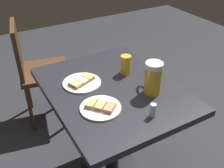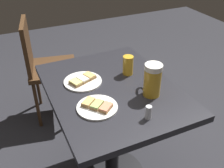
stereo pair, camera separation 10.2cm
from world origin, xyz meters
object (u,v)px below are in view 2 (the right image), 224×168
object	(u,v)px
salt_shaker	(148,112)
plate_near	(97,106)
cafe_chair	(44,64)
plate_far	(83,81)
beer_mug	(152,80)
beer_glass_small	(128,65)

from	to	relation	value
salt_shaker	plate_near	bearing A→B (deg)	-132.41
cafe_chair	plate_far	bearing A→B (deg)	18.28
beer_mug	plate_near	bearing A→B (deg)	-91.11
plate_near	plate_far	xyz separation A→B (m)	(-0.25, 0.01, -0.00)
beer_glass_small	cafe_chair	bearing A→B (deg)	-154.96
plate_far	salt_shaker	size ratio (longest dim) A/B	3.12
plate_far	beer_glass_small	bearing A→B (deg)	85.50
plate_far	beer_mug	bearing A→B (deg)	47.98
plate_far	plate_near	bearing A→B (deg)	-3.45
plate_near	cafe_chair	bearing A→B (deg)	-175.94
plate_near	beer_glass_small	size ratio (longest dim) A/B	1.77
beer_mug	cafe_chair	distance (m)	1.10
plate_near	beer_mug	world-z (taller)	beer_mug
plate_far	salt_shaker	distance (m)	0.45
beer_mug	beer_glass_small	bearing A→B (deg)	-176.92
plate_near	beer_mug	xyz separation A→B (m)	(0.01, 0.30, 0.08)
beer_glass_small	plate_near	bearing A→B (deg)	-51.40
beer_mug	beer_glass_small	xyz separation A→B (m)	(-0.23, -0.01, -0.03)
beer_mug	beer_glass_small	size ratio (longest dim) A/B	1.56
plate_near	beer_mug	distance (m)	0.31
beer_mug	cafe_chair	size ratio (longest dim) A/B	0.20
beer_glass_small	cafe_chair	xyz separation A→B (m)	(-0.76, -0.35, -0.28)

